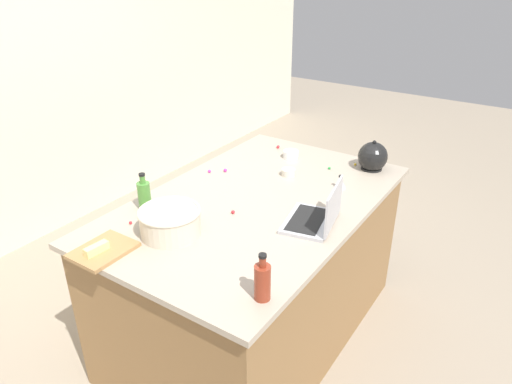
% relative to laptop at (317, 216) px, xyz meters
% --- Properties ---
extents(ground_plane, '(12.00, 12.00, 0.00)m').
position_rel_laptop_xyz_m(ground_plane, '(0.05, 0.39, -0.95)').
color(ground_plane, gray).
extents(wall_back, '(8.00, 0.10, 2.60)m').
position_rel_laptop_xyz_m(wall_back, '(0.05, 2.50, 0.35)').
color(wall_back, beige).
rests_on(wall_back, ground).
extents(island_counter, '(1.76, 1.11, 0.90)m').
position_rel_laptop_xyz_m(island_counter, '(0.05, 0.39, -0.50)').
color(island_counter, olive).
rests_on(island_counter, ground).
extents(laptop, '(0.35, 0.29, 0.22)m').
position_rel_laptop_xyz_m(laptop, '(0.00, 0.00, 0.00)').
color(laptop, '#B7B7BC').
rests_on(laptop, island_counter).
extents(mixing_bowl_large, '(0.30, 0.30, 0.13)m').
position_rel_laptop_xyz_m(mixing_bowl_large, '(-0.46, 0.53, 0.02)').
color(mixing_bowl_large, beige).
rests_on(mixing_bowl_large, island_counter).
extents(bottle_soy, '(0.06, 0.06, 0.20)m').
position_rel_laptop_xyz_m(bottle_soy, '(-0.61, -0.08, 0.03)').
color(bottle_soy, maroon).
rests_on(bottle_soy, island_counter).
extents(bottle_olive, '(0.07, 0.07, 0.20)m').
position_rel_laptop_xyz_m(bottle_olive, '(-0.35, 0.81, 0.03)').
color(bottle_olive, '#4C8C38').
rests_on(bottle_olive, island_counter).
extents(kettle, '(0.21, 0.18, 0.20)m').
position_rel_laptop_xyz_m(kettle, '(0.79, 0.03, 0.03)').
color(kettle, black).
rests_on(kettle, island_counter).
extents(cutting_board, '(0.26, 0.21, 0.02)m').
position_rel_laptop_xyz_m(cutting_board, '(-0.74, 0.68, -0.04)').
color(cutting_board, '#AD7F4C').
rests_on(cutting_board, island_counter).
extents(butter_stick_left, '(0.11, 0.05, 0.04)m').
position_rel_laptop_xyz_m(butter_stick_left, '(-0.77, 0.68, -0.01)').
color(butter_stick_left, '#F4E58C').
rests_on(butter_stick_left, cutting_board).
extents(ramekin_small, '(0.10, 0.10, 0.05)m').
position_rel_laptop_xyz_m(ramekin_small, '(0.67, 0.53, -0.02)').
color(ramekin_small, white).
rests_on(ramekin_small, island_counter).
extents(ramekin_medium, '(0.08, 0.08, 0.04)m').
position_rel_laptop_xyz_m(ramekin_medium, '(0.42, 0.40, -0.03)').
color(ramekin_medium, beige).
rests_on(ramekin_medium, island_counter).
extents(kitchen_timer, '(0.07, 0.07, 0.08)m').
position_rel_laptop_xyz_m(kitchen_timer, '(0.44, 0.08, -0.01)').
color(kitchen_timer, '#B2B2B7').
rests_on(kitchen_timer, island_counter).
extents(candy_0, '(0.02, 0.02, 0.02)m').
position_rel_laptop_xyz_m(candy_0, '(0.19, 0.82, -0.04)').
color(candy_0, '#CC3399').
rests_on(candy_0, island_counter).
extents(candy_1, '(0.02, 0.02, 0.02)m').
position_rel_laptop_xyz_m(candy_1, '(0.77, 0.68, -0.04)').
color(candy_1, red).
rests_on(candy_1, island_counter).
extents(candy_2, '(0.02, 0.02, 0.02)m').
position_rel_laptop_xyz_m(candy_2, '(0.76, 0.58, -0.04)').
color(candy_2, orange).
rests_on(candy_2, island_counter).
extents(candy_3, '(0.02, 0.02, 0.02)m').
position_rel_laptop_xyz_m(candy_3, '(-0.14, 0.40, -0.04)').
color(candy_3, red).
rests_on(candy_3, island_counter).
extents(candy_4, '(0.02, 0.02, 0.02)m').
position_rel_laptop_xyz_m(candy_4, '(0.64, 0.24, -0.04)').
color(candy_4, green).
rests_on(candy_4, island_counter).
extents(candy_5, '(0.02, 0.02, 0.02)m').
position_rel_laptop_xyz_m(candy_5, '(0.25, 0.75, -0.04)').
color(candy_5, '#CC3399').
rests_on(candy_5, island_counter).
extents(candy_6, '(0.01, 0.01, 0.01)m').
position_rel_laptop_xyz_m(candy_6, '(0.78, 0.13, -0.04)').
color(candy_6, yellow).
rests_on(candy_6, island_counter).
extents(candy_7, '(0.02, 0.02, 0.02)m').
position_rel_laptop_xyz_m(candy_7, '(0.06, 0.13, -0.04)').
color(candy_7, orange).
rests_on(candy_7, island_counter).
extents(candy_8, '(0.02, 0.02, 0.02)m').
position_rel_laptop_xyz_m(candy_8, '(-0.50, 0.76, -0.04)').
color(candy_8, red).
rests_on(candy_8, island_counter).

